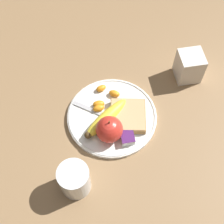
# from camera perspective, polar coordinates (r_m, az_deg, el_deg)

# --- Properties ---
(ground_plane) EXTENTS (3.00, 3.00, 0.00)m
(ground_plane) POSITION_cam_1_polar(r_m,az_deg,el_deg) (0.88, 0.00, -1.05)
(ground_plane) COLOR olive
(plate) EXTENTS (0.25, 0.25, 0.01)m
(plate) POSITION_cam_1_polar(r_m,az_deg,el_deg) (0.87, 0.00, -0.79)
(plate) COLOR white
(plate) RESTS_ON ground_plane
(juice_glass) EXTENTS (0.08, 0.08, 0.09)m
(juice_glass) POSITION_cam_1_polar(r_m,az_deg,el_deg) (0.77, -6.84, -12.24)
(juice_glass) COLOR silver
(juice_glass) RESTS_ON ground_plane
(apple) EXTENTS (0.07, 0.07, 0.08)m
(apple) POSITION_cam_1_polar(r_m,az_deg,el_deg) (0.81, -0.49, -3.21)
(apple) COLOR red
(apple) RESTS_ON plate
(banana) EXTENTS (0.12, 0.14, 0.04)m
(banana) POSITION_cam_1_polar(r_m,az_deg,el_deg) (0.84, -1.11, -1.16)
(banana) COLOR yellow
(banana) RESTS_ON plate
(bread_slice) EXTENTS (0.12, 0.11, 0.02)m
(bread_slice) POSITION_cam_1_polar(r_m,az_deg,el_deg) (0.86, 2.90, -0.72)
(bread_slice) COLOR olive
(bread_slice) RESTS_ON plate
(fork) EXTENTS (0.13, 0.17, 0.00)m
(fork) POSITION_cam_1_polar(r_m,az_deg,el_deg) (0.86, -0.54, -0.96)
(fork) COLOR #B2B2B7
(fork) RESTS_ON plate
(jam_packet) EXTENTS (0.04, 0.04, 0.02)m
(jam_packet) POSITION_cam_1_polar(r_m,az_deg,el_deg) (0.83, 2.82, -4.58)
(jam_packet) COLOR silver
(jam_packet) RESTS_ON plate
(orange_segment_0) EXTENTS (0.03, 0.03, 0.02)m
(orange_segment_0) POSITION_cam_1_polar(r_m,az_deg,el_deg) (0.91, -2.00, 4.36)
(orange_segment_0) COLOR orange
(orange_segment_0) RESTS_ON plate
(orange_segment_1) EXTENTS (0.03, 0.04, 0.02)m
(orange_segment_1) POSITION_cam_1_polar(r_m,az_deg,el_deg) (0.90, 0.44, 3.39)
(orange_segment_1) COLOR orange
(orange_segment_1) RESTS_ON plate
(orange_segment_2) EXTENTS (0.02, 0.03, 0.02)m
(orange_segment_2) POSITION_cam_1_polar(r_m,az_deg,el_deg) (0.87, -2.44, 0.70)
(orange_segment_2) COLOR orange
(orange_segment_2) RESTS_ON plate
(orange_segment_3) EXTENTS (0.02, 0.03, 0.02)m
(orange_segment_3) POSITION_cam_1_polar(r_m,az_deg,el_deg) (0.88, -2.45, 1.47)
(orange_segment_3) COLOR orange
(orange_segment_3) RESTS_ON plate
(orange_segment_4) EXTENTS (0.03, 0.03, 0.01)m
(orange_segment_4) POSITION_cam_1_polar(r_m,az_deg,el_deg) (0.88, 1.98, 1.45)
(orange_segment_4) COLOR orange
(orange_segment_4) RESTS_ON plate
(condiment_caddy) EXTENTS (0.07, 0.07, 0.09)m
(condiment_caddy) POSITION_cam_1_polar(r_m,az_deg,el_deg) (0.95, 13.92, 8.12)
(condiment_caddy) COLOR silver
(condiment_caddy) RESTS_ON ground_plane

